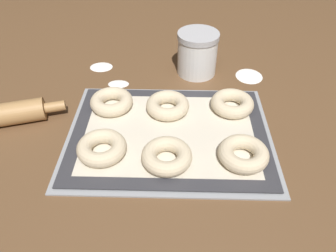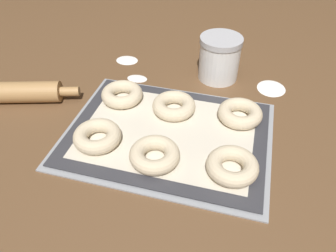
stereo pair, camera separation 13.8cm
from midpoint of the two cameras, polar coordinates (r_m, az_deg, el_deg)
The scene contains 14 objects.
ground_plane at distance 0.78m, azimuth 5.86°, elevation -2.18°, with size 2.80×2.80×0.00m, color brown.
baking_tray at distance 0.78m, azimuth 5.02°, elevation -1.72°, with size 0.49×0.37×0.01m.
baking_mat at distance 0.78m, azimuth 5.05°, elevation -1.43°, with size 0.46×0.34×0.00m.
bagel_front_left at distance 0.74m, azimuth -7.15°, elevation -2.19°, with size 0.11×0.11×0.03m.
bagel_front_center at distance 0.70m, azimuth 3.28°, elevation -5.49°, with size 0.11×0.11×0.03m.
bagel_front_right at distance 0.70m, azimuth 16.74°, elevation -7.18°, with size 0.11×0.11×0.03m.
bagel_back_left at distance 0.86m, azimuth -3.54°, elevation 5.21°, with size 0.11×0.11×0.03m.
bagel_back_center at distance 0.83m, azimuth 5.80°, elevation 3.19°, with size 0.11×0.11×0.03m.
bagel_back_right at distance 0.84m, azimuth 17.10°, elevation 1.75°, with size 0.11×0.11×0.03m.
flour_canister at distance 0.97m, azimuth 13.06°, elevation 11.24°, with size 0.12×0.12×0.13m.
rolling_pin at distance 0.95m, azimuth -23.73°, elevation 5.07°, with size 0.41×0.15×0.06m.
flour_patch_near at distance 1.07m, azimuth -3.47°, elevation 11.18°, with size 0.07×0.06×0.00m.
flour_patch_far at distance 1.00m, azimuth 21.41°, elevation 5.90°, with size 0.08×0.09×0.00m.
flour_patch_side at distance 0.98m, azimuth -1.37°, elevation 8.06°, with size 0.06×0.04×0.00m.
Camera 2 is at (0.14, -0.56, 0.54)m, focal length 35.00 mm.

